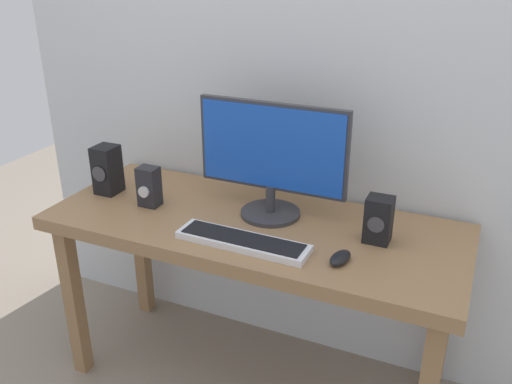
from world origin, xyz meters
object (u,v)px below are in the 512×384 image
speaker_right (379,220)px  speaker_left (107,170)px  desk (253,241)px  keyboard_primary (243,241)px  monitor (272,157)px  mouse (340,258)px  audio_controller (149,187)px

speaker_right → speaker_left: speaker_left is taller
desk → speaker_left: bearing=-179.7°
keyboard_primary → monitor: bearing=90.6°
monitor → speaker_right: monitor is taller
mouse → audio_controller: (-0.80, 0.11, 0.06)m
speaker_left → audio_controller: bearing=-9.0°
monitor → audio_controller: 0.50m
speaker_left → audio_controller: size_ratio=1.26×
desk → audio_controller: (-0.43, -0.04, 0.17)m
speaker_right → monitor: bearing=173.8°
desk → mouse: 0.42m
monitor → keyboard_primary: (0.00, -0.26, -0.22)m
audio_controller → mouse: bearing=-7.9°
monitor → mouse: monitor is taller
audio_controller → desk: bearing=5.3°
monitor → mouse: 0.46m
desk → speaker_left: (-0.66, -0.00, 0.19)m
mouse → speaker_right: size_ratio=0.66×
desk → keyboard_primary: 0.21m
keyboard_primary → speaker_left: (-0.70, 0.17, 0.09)m
mouse → speaker_left: speaker_left is taller
audio_controller → monitor: bearing=14.6°
desk → keyboard_primary: size_ratio=3.30×
keyboard_primary → speaker_right: size_ratio=2.89×
mouse → audio_controller: 0.81m
desk → mouse: size_ratio=14.48×
speaker_right → mouse: bearing=-112.1°
monitor → speaker_right: (0.41, -0.04, -0.15)m
desk → monitor: size_ratio=2.73×
desk → monitor: 0.33m
speaker_left → mouse: bearing=-8.1°
desk → mouse: (0.38, -0.15, 0.10)m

